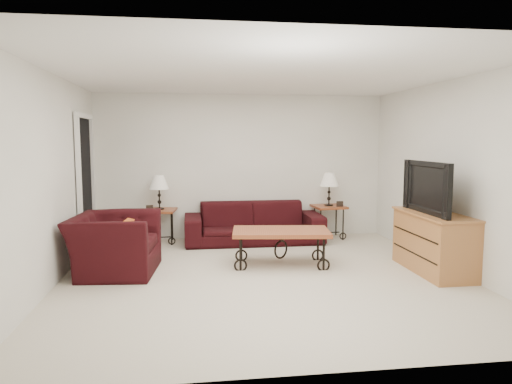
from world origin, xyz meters
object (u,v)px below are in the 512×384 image
Objects in this scene: sofa at (254,223)px; lamp_right at (329,189)px; coffee_table at (281,247)px; side_table_left at (160,226)px; armchair at (115,244)px; lamp_left at (159,192)px; television at (435,187)px; backpack at (310,232)px; tv_stand at (434,243)px; side_table_right at (329,222)px.

lamp_right reaches higher than sofa.
side_table_left is at bearing 136.29° from coffee_table.
side_table_left is at bearing -9.62° from armchair.
lamp_right reaches higher than coffee_table.
sofa is 4.04× the size of lamp_left.
television reaches higher than lamp_left.
tv_stand is at bearing -79.30° from backpack.
side_table_right is 2.51m from television.
side_table_right is 1.01× the size of lamp_left.
lamp_left is at bearing -180.00° from side_table_right.
side_table_left is 2.50m from backpack.
lamp_right is 0.44× the size of tv_stand.
coffee_table is at bearing -83.06° from sofa.
coffee_table is at bearing -43.71° from side_table_left.
lamp_left is 4.31m from tv_stand.
armchair is (-3.37, -1.74, 0.09)m from side_table_right.
sofa is 1.97× the size of television.
coffee_table is (-1.17, -1.66, -0.04)m from side_table_right.
armchair reaches higher than coffee_table.
side_table_left is 0.44× the size of tv_stand.
side_table_right is 0.49× the size of television.
backpack is (2.46, -0.42, -0.66)m from lamp_left.
side_table_left reaches higher than coffee_table.
backpack is at bearing 122.82° from tv_stand.
sofa is 4.04× the size of side_table_left.
lamp_left is at bearing 148.16° from tv_stand.
backpack is (-1.19, 1.84, -0.19)m from tv_stand.
lamp_left reaches higher than tv_stand.
tv_stand is (1.91, -0.60, 0.14)m from coffee_table.
side_table_right is at bearing 7.60° from sofa.
tv_stand reaches higher than side_table_right.
lamp_left is at bearing -9.62° from armchair.
television reaches higher than side_table_right.
side_table_left is 2.91m from side_table_right.
sofa is 1.49m from coffee_table.
sofa reaches higher than side_table_left.
coffee_table is at bearing -125.16° from lamp_right.
tv_stand is (4.11, -0.53, 0.01)m from armchair.
backpack is (2.46, -0.42, -0.09)m from side_table_left.
armchair is (-2.20, -0.08, 0.13)m from coffee_table.
tv_stand reaches higher than backpack.
television is (1.89, -0.60, 0.87)m from coffee_table.
backpack is at bearing -147.63° from television.
lamp_left is (-2.91, -0.00, 0.56)m from side_table_right.
side_table_left is 1.45× the size of backpack.
backpack is at bearing -136.69° from lamp_right.
lamp_right is 2.43m from tv_stand.
lamp_left is at bearing -121.98° from television.
television is at bearing -31.98° from side_table_left.
lamp_left is at bearing 173.40° from sofa.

